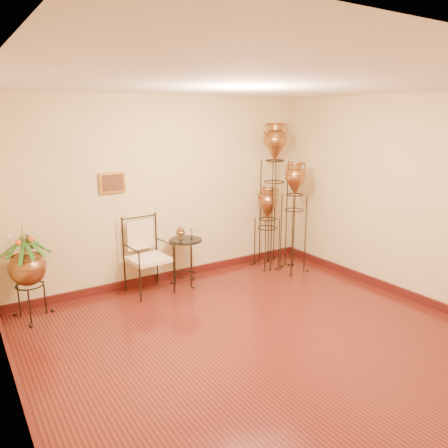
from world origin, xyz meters
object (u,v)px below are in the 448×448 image
side_table (186,261)px  planter_urn (27,264)px  amphora_mid (294,217)px  armchair (148,256)px  amphora_tall (274,194)px

side_table → planter_urn: bearing=-180.0°
amphora_mid → armchair: 2.42m
amphora_mid → planter_urn: amphora_mid is taller
amphora_mid → side_table: amphora_mid is taller
armchair → side_table: size_ratio=1.23×
amphora_mid → amphora_tall: bearing=101.1°
amphora_mid → planter_urn: 3.98m
side_table → amphora_tall: bearing=-0.0°
amphora_tall → side_table: amphora_tall is taller
amphora_tall → side_table: bearing=180.0°
amphora_mid → armchair: size_ratio=1.66×
amphora_tall → side_table: 1.89m
amphora_tall → amphora_mid: size_ratio=1.33×
amphora_mid → planter_urn: bearing=173.9°
amphora_tall → armchair: 2.38m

